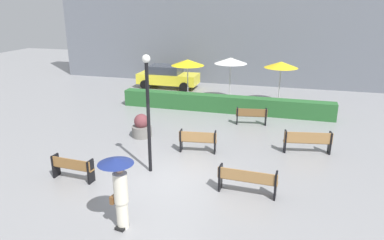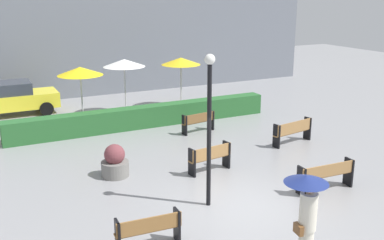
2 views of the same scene
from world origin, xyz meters
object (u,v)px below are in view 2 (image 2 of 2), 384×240
Objects in this scene: bench_back_row at (199,121)px; patio_umbrella_white at (124,63)px; bench_mid_center at (210,157)px; bench_near_right at (326,174)px; bench_far_right at (293,130)px; pedestrian_with_umbrella at (307,207)px; patio_umbrella_yellow at (80,71)px; lamp_post at (209,116)px; patio_umbrella_yellow_far at (181,61)px; planter_pot at (115,163)px; parked_car at (10,98)px; bench_near_left at (149,229)px.

patio_umbrella_white is (-1.80, 4.04, 1.99)m from bench_back_row.
bench_mid_center is at bearing -112.48° from bench_back_row.
bench_far_right is at bearing 64.08° from bench_near_right.
patio_umbrella_yellow is (-1.76, 12.40, 1.16)m from pedestrian_with_umbrella.
lamp_post is (-2.88, -6.14, 2.04)m from bench_back_row.
bench_near_right is 4.09m from pedestrian_with_umbrella.
bench_near_right is 6.89m from bench_back_row.
lamp_post reaches higher than bench_mid_center.
lamp_post is 1.63× the size of patio_umbrella_yellow_far.
planter_pot is at bearing 118.07° from lamp_post.
patio_umbrella_yellow_far is (1.12, 4.07, 1.87)m from bench_back_row.
bench_mid_center reaches higher than bench_near_right.
pedestrian_with_umbrella is 13.60m from patio_umbrella_white.
parked_car is (-7.78, 2.47, -1.55)m from patio_umbrella_yellow_far.
bench_far_right is 7.39m from patio_umbrella_yellow_far.
planter_pot is (-7.12, -0.06, -0.08)m from bench_far_right.
bench_near_right is at bearing -115.92° from bench_far_right.
lamp_post is 1.58× the size of patio_umbrella_yellow.
planter_pot is at bearing -128.71° from patio_umbrella_yellow_far.
parked_car is (-9.23, 9.48, 0.28)m from bench_far_right.
lamp_post reaches higher than bench_far_right.
patio_umbrella_yellow_far reaches higher than parked_car.
patio_umbrella_white is at bearing -179.38° from patio_umbrella_yellow_far.
bench_near_left is 0.77× the size of pedestrian_with_umbrella.
parked_car is (-2.11, 9.54, 0.36)m from planter_pot.
lamp_post is 1.56× the size of patio_umbrella_white.
parked_car reaches higher than planter_pot.
patio_umbrella_yellow is (0.44, 5.90, 2.00)m from planter_pot.
bench_near_left is 13.29m from patio_umbrella_yellow_far.
bench_mid_center is 11.70m from parked_car.
lamp_post is 10.23m from patio_umbrella_white.
parked_car is at bearing 115.25° from bench_mid_center.
bench_far_right is 0.94× the size of pedestrian_with_umbrella.
lamp_post is at bearing -119.98° from bench_mid_center.
bench_near_left is at bearing 144.29° from pedestrian_with_umbrella.
bench_far_right is at bearing 53.06° from pedestrian_with_umbrella.
patio_umbrella_yellow_far reaches higher than planter_pot.
lamp_post reaches higher than patio_umbrella_yellow.
pedestrian_with_umbrella is at bearing -103.95° from bench_back_row.
planter_pot is at bearing 143.55° from bench_near_right.
patio_umbrella_white is at bearing 83.92° from lamp_post.
planter_pot is 9.78m from parked_car.
bench_mid_center is at bearing -165.50° from bench_far_right.
bench_mid_center is 0.57× the size of patio_umbrella_white.
patio_umbrella_yellow is (-4.12, 2.90, 1.95)m from bench_back_row.
patio_umbrella_yellow is (1.05, 10.38, 1.97)m from bench_near_left.
patio_umbrella_yellow_far is at bearing 61.45° from bench_near_left.
bench_far_right is 8.46m from patio_umbrella_white.
bench_near_left is at bearing -149.52° from lamp_post.
parked_car reaches higher than bench_mid_center.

